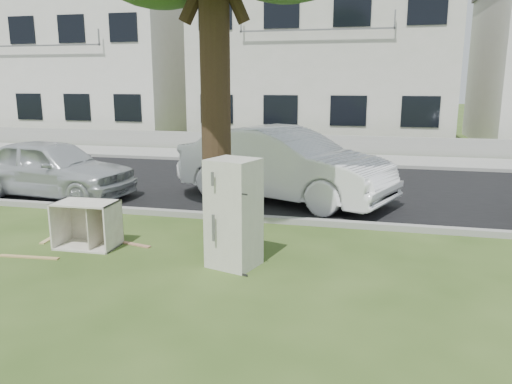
% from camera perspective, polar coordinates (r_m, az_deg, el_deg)
% --- Properties ---
extents(ground, '(120.00, 120.00, 0.00)m').
position_cam_1_polar(ground, '(7.85, -5.57, -8.04)').
color(ground, '#324A1A').
extents(road, '(120.00, 7.00, 0.01)m').
position_cam_1_polar(road, '(13.45, 2.66, 0.75)').
color(road, black).
rests_on(road, ground).
extents(kerb_near, '(120.00, 0.18, 0.12)m').
position_cam_1_polar(kerb_near, '(10.08, -1.09, -3.30)').
color(kerb_near, gray).
rests_on(kerb_near, ground).
extents(kerb_far, '(120.00, 0.18, 0.12)m').
position_cam_1_polar(kerb_far, '(16.90, 4.90, 3.13)').
color(kerb_far, gray).
rests_on(kerb_far, ground).
extents(sidewalk, '(120.00, 2.80, 0.01)m').
position_cam_1_polar(sidewalk, '(18.31, 5.57, 3.86)').
color(sidewalk, gray).
rests_on(sidewalk, ground).
extents(low_wall, '(120.00, 0.15, 0.70)m').
position_cam_1_polar(low_wall, '(19.84, 6.23, 5.52)').
color(low_wall, gray).
rests_on(low_wall, ground).
extents(townhouse_left, '(10.20, 8.16, 7.04)m').
position_cam_1_polar(townhouse_left, '(28.39, -17.74, 13.53)').
color(townhouse_left, white).
rests_on(townhouse_left, ground).
extents(townhouse_center, '(11.22, 8.16, 7.44)m').
position_cam_1_polar(townhouse_center, '(24.58, 7.90, 14.70)').
color(townhouse_center, silver).
rests_on(townhouse_center, ground).
extents(fridge, '(0.83, 0.80, 1.64)m').
position_cam_1_polar(fridge, '(7.48, -2.56, -2.44)').
color(fridge, '#BAB4A7').
rests_on(fridge, ground).
extents(cabinet, '(1.02, 0.65, 0.78)m').
position_cam_1_polar(cabinet, '(8.89, -18.76, -3.53)').
color(cabinet, white).
rests_on(cabinet, ground).
extents(plank_a, '(1.02, 0.16, 0.02)m').
position_cam_1_polar(plank_a, '(8.81, -24.52, -6.77)').
color(plank_a, tan).
rests_on(plank_a, ground).
extents(plank_b, '(0.86, 0.29, 0.02)m').
position_cam_1_polar(plank_b, '(8.94, -14.22, -5.72)').
color(plank_b, '#B07B5C').
rests_on(plank_b, ground).
extents(plank_c, '(0.18, 0.81, 0.02)m').
position_cam_1_polar(plank_c, '(9.75, -22.15, -4.75)').
color(plank_c, tan).
rests_on(plank_c, ground).
extents(car_center, '(5.47, 3.60, 1.70)m').
position_cam_1_polar(car_center, '(11.70, 3.13, 3.18)').
color(car_center, white).
rests_on(car_center, ground).
extents(car_left, '(4.29, 2.12, 1.41)m').
position_cam_1_polar(car_left, '(13.05, -22.30, 2.57)').
color(car_left, '#B9BDC1').
rests_on(car_left, ground).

